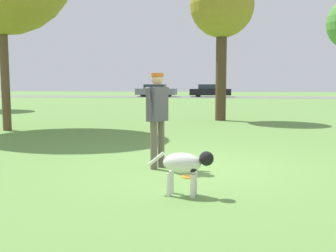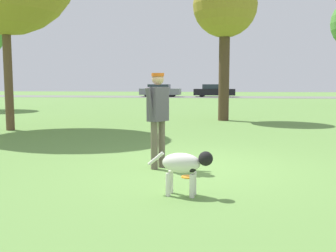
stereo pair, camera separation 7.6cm
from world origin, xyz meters
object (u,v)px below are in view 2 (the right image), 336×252
dog (185,165)px  parked_car_grey (160,91)px  parked_car_black (214,91)px  person (158,112)px  frisbee (188,177)px  tree_mid_center (225,8)px

dog → parked_car_grey: (-5.80, 38.15, 0.25)m
dog → parked_car_black: (0.23, 38.44, 0.23)m
parked_car_grey → dog: bearing=-78.8°
person → dog: 1.96m
frisbee → parked_car_grey: parked_car_grey is taller
frisbee → dog: bearing=-88.5°
tree_mid_center → parked_car_black: 27.41m
dog → person: bearing=117.7°
person → parked_car_grey: bearing=39.7°
dog → frisbee: bearing=98.9°
tree_mid_center → parked_car_black: (-0.52, 27.11, -4.00)m
tree_mid_center → person: bearing=-98.3°
parked_car_black → frisbee: bearing=-88.3°
person → parked_car_grey: (-5.15, 36.40, -0.36)m
parked_car_black → tree_mid_center: bearing=-86.9°
tree_mid_center → parked_car_grey: tree_mid_center is taller
dog → parked_car_black: bearing=97.1°
person → frisbee: person is taller
tree_mid_center → parked_car_grey: bearing=103.7°
parked_car_black → person: bearing=-89.3°
parked_car_grey → parked_car_black: 6.03m
person → frisbee: bearing=-105.3°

